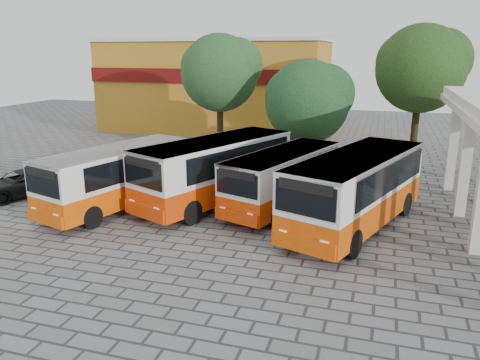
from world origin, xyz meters
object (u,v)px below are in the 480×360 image
(bus_centre_left, at_px, (216,167))
(parked_car, at_px, (21,183))
(bus_far_right, at_px, (356,187))
(bus_far_left, at_px, (119,174))
(bus_centre_right, at_px, (284,176))

(bus_centre_left, xyz_separation_m, parked_car, (-10.06, -1.73, -1.18))
(bus_far_right, bearing_deg, bus_far_left, -157.30)
(bus_far_left, distance_m, bus_far_right, 10.85)
(bus_far_left, distance_m, parked_car, 6.02)
(bus_far_left, relative_size, bus_far_right, 0.91)
(bus_centre_left, bearing_deg, parked_car, -147.03)
(bus_far_left, xyz_separation_m, bus_far_right, (10.84, 0.54, 0.16))
(bus_centre_left, height_order, bus_centre_right, bus_centre_left)
(bus_centre_right, height_order, bus_far_right, bus_far_right)
(bus_far_left, xyz_separation_m, bus_centre_left, (4.13, 1.95, 0.16))
(bus_far_left, bearing_deg, bus_centre_left, 41.99)
(bus_far_left, relative_size, bus_centre_right, 1.05)
(bus_far_right, distance_m, parked_car, 16.82)
(bus_centre_left, height_order, bus_far_right, bus_centre_left)
(bus_centre_left, height_order, parked_car, bus_centre_left)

